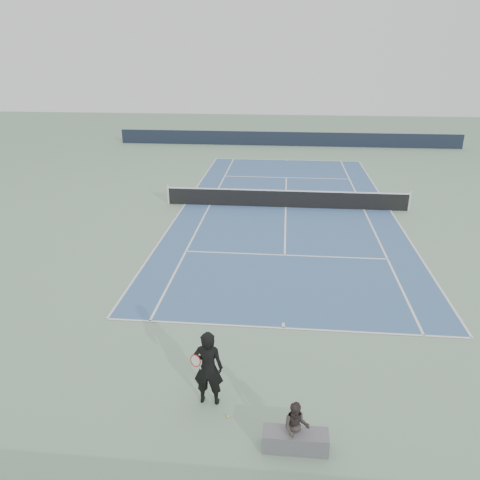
# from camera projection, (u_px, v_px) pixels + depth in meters

# --- Properties ---
(ground) EXTENTS (80.00, 80.00, 0.00)m
(ground) POSITION_uv_depth(u_px,v_px,m) (286.00, 207.00, 25.05)
(ground) COLOR gray
(court_surface) EXTENTS (10.97, 23.77, 0.01)m
(court_surface) POSITION_uv_depth(u_px,v_px,m) (286.00, 207.00, 25.05)
(court_surface) COLOR #3C5E8F
(court_surface) RESTS_ON ground
(tennis_net) EXTENTS (12.90, 0.10, 1.07)m
(tennis_net) POSITION_uv_depth(u_px,v_px,m) (286.00, 198.00, 24.86)
(tennis_net) COLOR silver
(tennis_net) RESTS_ON ground
(windscreen_far) EXTENTS (30.00, 0.25, 1.20)m
(windscreen_far) POSITION_uv_depth(u_px,v_px,m) (287.00, 139.00, 41.34)
(windscreen_far) COLOR black
(windscreen_far) RESTS_ON ground
(tennis_player) EXTENTS (0.82, 0.54, 1.93)m
(tennis_player) POSITION_uv_depth(u_px,v_px,m) (208.00, 368.00, 10.79)
(tennis_player) COLOR black
(tennis_player) RESTS_ON ground
(tennis_ball) EXTENTS (0.06, 0.06, 0.06)m
(tennis_ball) POSITION_uv_depth(u_px,v_px,m) (228.00, 417.00, 10.64)
(tennis_ball) COLOR yellow
(tennis_ball) RESTS_ON ground
(spectator_bench) EXTENTS (1.37, 0.46, 1.17)m
(spectator_bench) POSITION_uv_depth(u_px,v_px,m) (296.00, 434.00, 9.66)
(spectator_bench) COLOR slate
(spectator_bench) RESTS_ON ground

